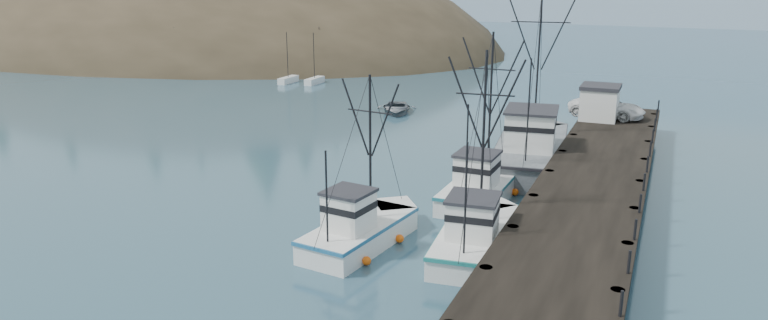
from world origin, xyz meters
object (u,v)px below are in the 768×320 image
Objects in this scene: trawler_near at (477,234)px; work_vessel at (531,149)px; pier at (593,180)px; pickup_truck at (607,107)px; motorboat at (396,112)px; trawler_mid at (363,229)px; pier_shed at (600,102)px; trawler_far at (483,186)px.

work_vessel is at bearing 91.72° from trawler_near.
pickup_truck is (-0.98, 17.07, 1.14)m from pier.
motorboat is at bearing 90.08° from pickup_truck.
trawler_mid is (-5.63, -1.68, -0.00)m from trawler_near.
trawler_near is at bearing -88.28° from work_vessel.
pier_shed is 20.48m from motorboat.
trawler_near is 33.92m from motorboat.
trawler_far is 17.88m from pier_shed.
work_vessel is at bearing 74.18° from trawler_mid.
pickup_truck is at bearing 63.33° from pier_shed.
pier is 7.74× the size of motorboat.
trawler_mid is 18.84m from work_vessel.
work_vessel is (-5.17, 7.63, -0.46)m from pier.
work_vessel is at bearing -59.88° from motorboat.
trawler_mid reaches higher than pier.
motorboat is (-15.94, 13.23, -1.23)m from work_vessel.
pickup_truck is at bearing 81.87° from trawler_near.
trawler_near is at bearing -177.38° from pickup_truck.
trawler_far is 3.29× the size of pier_shed.
trawler_near is 1.83× the size of motorboat.
trawler_near is (-4.68, -8.81, -0.87)m from pier.
trawler_far reaches higher than pickup_truck.
trawler_far is 8.69m from work_vessel.
trawler_far is 26.28m from motorboat.
motorboat is at bearing 166.16° from pier_shed.
trawler_mid is at bearing -91.18° from motorboat.
trawler_mid is 10.28m from trawler_far.
trawler_near is 0.99× the size of trawler_far.
pickup_truck is at bearing 73.04° from trawler_far.
trawler_near is 26.21m from pickup_truck.
trawler_near is 1.14× the size of trawler_mid.
trawler_mid is 0.87× the size of trawler_far.
pickup_truck is (9.33, 27.56, 2.01)m from trawler_mid.
trawler_far is at bearing -76.32° from motorboat.
work_vessel is (-0.49, 16.44, 0.41)m from trawler_near.
work_vessel reaches higher than motorboat.
pier_shed is (8.81, 26.52, 2.60)m from trawler_mid.
work_vessel is 4.98× the size of pier_shed.
trawler_mid reaches higher than pickup_truck.
work_vessel is at bearing 124.11° from pier.
pickup_truck is (0.52, 1.04, -0.59)m from pier_shed.
trawler_mid is at bearing -105.82° from work_vessel.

